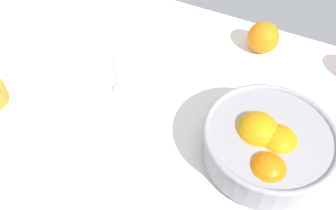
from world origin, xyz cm
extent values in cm
cube|color=white|center=(0.00, 0.00, -1.50)|extent=(139.20, 94.92, 3.00)
cylinder|color=#99999E|center=(18.41, 5.09, 0.60)|extent=(22.27, 22.27, 1.20)
cylinder|color=#99999E|center=(18.41, 5.09, 4.81)|extent=(24.20, 24.20, 7.23)
torus|color=#99999E|center=(18.41, 5.09, 8.43)|extent=(25.40, 25.40, 1.20)
sphere|color=orange|center=(19.94, 4.74, 5.90)|extent=(8.62, 8.62, 8.62)
sphere|color=orange|center=(19.03, 8.09, 5.10)|extent=(6.44, 6.44, 6.44)
sphere|color=orange|center=(15.89, 5.07, 7.07)|extent=(8.59, 8.59, 8.59)
sphere|color=orange|center=(19.97, -1.92, 6.77)|extent=(7.15, 7.15, 7.15)
sphere|color=orange|center=(8.08, 37.31, 4.00)|extent=(8.01, 8.01, 8.01)
ellipsoid|color=silver|center=(-17.77, 8.44, 0.50)|extent=(3.72, 3.90, 1.00)
cylinder|color=silver|center=(-22.40, 14.50, 0.35)|extent=(7.87, 10.00, 0.70)
camera|label=1|loc=(19.12, -39.37, 63.78)|focal=39.35mm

